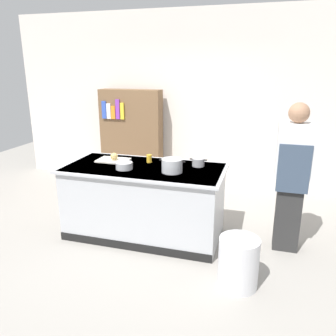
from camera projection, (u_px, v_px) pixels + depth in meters
name	position (u px, v px, depth m)	size (l,w,h in m)	color
ground_plane	(145.00, 233.00, 4.37)	(10.00, 10.00, 0.00)	#9E9991
back_wall	(185.00, 101.00, 5.86)	(6.40, 0.12, 3.00)	silver
counter_island	(145.00, 200.00, 4.23)	(1.98, 0.98, 0.90)	#B7BABF
cutting_board	(113.00, 160.00, 4.37)	(0.40, 0.28, 0.02)	silver
onion	(114.00, 156.00, 4.32)	(0.10, 0.10, 0.10)	tan
stock_pot	(172.00, 166.00, 3.89)	(0.31, 0.24, 0.16)	#B7BABF
sauce_pan	(198.00, 162.00, 4.13)	(0.22, 0.15, 0.10)	#99999E
mixing_bowl	(124.00, 166.00, 4.02)	(0.20, 0.20, 0.08)	#B7BABF
juice_cup	(149.00, 159.00, 4.29)	(0.07, 0.07, 0.10)	yellow
trash_bin	(238.00, 263.00, 3.26)	(0.39, 0.39, 0.51)	silver
person_chef	(292.00, 175.00, 3.75)	(0.38, 0.25, 1.72)	#2C2C2C
bookshelf	(131.00, 138.00, 6.02)	(1.10, 0.31, 1.70)	brown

